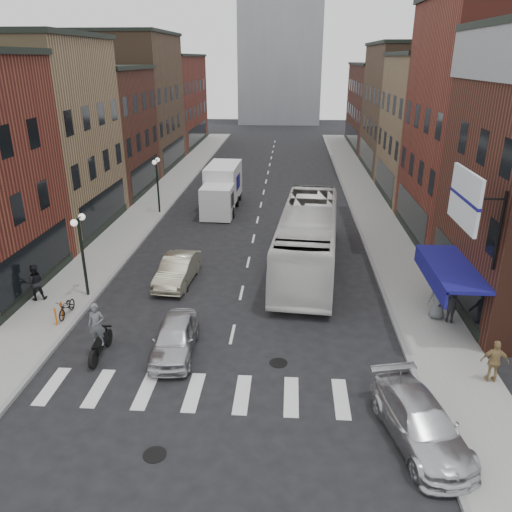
{
  "coord_description": "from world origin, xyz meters",
  "views": [
    {
      "loc": [
        2.27,
        -17.21,
        10.86
      ],
      "look_at": [
        0.75,
        4.57,
        2.16
      ],
      "focal_mm": 35.0,
      "sensor_mm": 36.0,
      "label": 1
    }
  ],
  "objects": [
    {
      "name": "awning_blue",
      "position": [
        8.93,
        2.5,
        2.63
      ],
      "size": [
        1.8,
        5.0,
        0.78
      ],
      "color": "navy",
      "rests_on": "ground"
    },
    {
      "name": "ped_left_solo",
      "position": [
        -9.6,
        3.34,
        1.04
      ],
      "size": [
        0.99,
        0.79,
        1.78
      ],
      "primitive_type": "imported",
      "rotation": [
        0.0,
        0.0,
        3.54
      ],
      "color": "black",
      "rests_on": "sidewalk_left"
    },
    {
      "name": "bike_rack",
      "position": [
        -7.6,
        1.3,
        0.55
      ],
      "size": [
        0.08,
        0.68,
        0.8
      ],
      "color": "#D8590C",
      "rests_on": "sidewalk_left"
    },
    {
      "name": "streetlamp_near",
      "position": [
        -7.4,
        4.0,
        2.91
      ],
      "size": [
        0.32,
        1.22,
        4.11
      ],
      "color": "black",
      "rests_on": "ground"
    },
    {
      "name": "sedan_left_near",
      "position": [
        -2.08,
        -0.57,
        0.68
      ],
      "size": [
        1.82,
        4.07,
        1.36
      ],
      "primitive_type": "imported",
      "rotation": [
        0.0,
        0.0,
        0.05
      ],
      "color": "silver",
      "rests_on": "ground"
    },
    {
      "name": "bldg_left_far_b",
      "position": [
        -14.99,
        49.0,
        5.65
      ],
      "size": [
        10.3,
        16.2,
        11.3
      ],
      "color": "maroon",
      "rests_on": "ground"
    },
    {
      "name": "sedan_left_far",
      "position": [
        -3.39,
        6.0,
        0.71
      ],
      "size": [
        1.81,
        4.39,
        1.41
      ],
      "primitive_type": "imported",
      "rotation": [
        0.0,
        0.0,
        -0.07
      ],
      "color": "beige",
      "rests_on": "ground"
    },
    {
      "name": "curb_left",
      "position": [
        -7.0,
        22.0,
        0.0
      ],
      "size": [
        0.2,
        74.0,
        0.16
      ],
      "primitive_type": "cube",
      "color": "gray",
      "rests_on": "ground"
    },
    {
      "name": "curb_car",
      "position": [
        6.38,
        -4.85,
        0.66
      ],
      "size": [
        2.83,
        4.85,
        1.32
      ],
      "primitive_type": "imported",
      "rotation": [
        0.0,
        0.0,
        0.23
      ],
      "color": "silver",
      "rests_on": "ground"
    },
    {
      "name": "bldg_right_far_a",
      "position": [
        14.99,
        35.0,
        6.15
      ],
      "size": [
        10.3,
        12.2,
        12.3
      ],
      "color": "brown",
      "rests_on": "ground"
    },
    {
      "name": "streetlamp_far",
      "position": [
        -7.4,
        18.0,
        2.91
      ],
      "size": [
        0.32,
        1.22,
        4.11
      ],
      "color": "black",
      "rests_on": "ground"
    },
    {
      "name": "bldg_left_mid_a",
      "position": [
        -14.99,
        14.0,
        6.15
      ],
      "size": [
        10.3,
        10.2,
        12.3
      ],
      "color": "#8C714D",
      "rests_on": "ground"
    },
    {
      "name": "ped_right_c",
      "position": [
        8.85,
        2.79,
        1.01
      ],
      "size": [
        0.92,
        0.67,
        1.72
      ],
      "primitive_type": "imported",
      "rotation": [
        0.0,
        0.0,
        2.99
      ],
      "color": "#565A5E",
      "rests_on": "sidewalk_right"
    },
    {
      "name": "sidewalk_left",
      "position": [
        -8.5,
        22.0,
        0.07
      ],
      "size": [
        3.0,
        74.0,
        0.15
      ],
      "primitive_type": "cube",
      "color": "gray",
      "rests_on": "ground"
    },
    {
      "name": "bldg_right_mid_a",
      "position": [
        15.0,
        14.0,
        7.15
      ],
      "size": [
        10.3,
        10.2,
        14.3
      ],
      "color": "maroon",
      "rests_on": "ground"
    },
    {
      "name": "box_truck",
      "position": [
        -2.9,
        19.6,
        1.61
      ],
      "size": [
        2.44,
        7.52,
        3.25
      ],
      "rotation": [
        0.0,
        0.0,
        -0.03
      ],
      "color": "white",
      "rests_on": "ground"
    },
    {
      "name": "crosswalk_stripes",
      "position": [
        0.0,
        -3.0,
        0.0
      ],
      "size": [
        12.0,
        2.2,
        0.01
      ],
      "primitive_type": "cube",
      "color": "silver",
      "rests_on": "ground"
    },
    {
      "name": "billboard_sign",
      "position": [
        8.59,
        0.5,
        6.13
      ],
      "size": [
        1.52,
        3.0,
        3.7
      ],
      "color": "black",
      "rests_on": "ground"
    },
    {
      "name": "transit_bus",
      "position": [
        3.3,
        8.49,
        1.73
      ],
      "size": [
        3.96,
        12.64,
        3.46
      ],
      "primitive_type": "imported",
      "rotation": [
        0.0,
        0.0,
        -0.09
      ],
      "color": "white",
      "rests_on": "ground"
    },
    {
      "name": "ped_right_b",
      "position": [
        9.6,
        -1.8,
        0.96
      ],
      "size": [
        1.0,
        0.58,
        1.62
      ],
      "primitive_type": "imported",
      "rotation": [
        0.0,
        0.0,
        3.03
      ],
      "color": "#9C7E4F",
      "rests_on": "sidewalk_right"
    },
    {
      "name": "parked_bicycle",
      "position": [
        -7.5,
        1.89,
        0.56
      ],
      "size": [
        0.55,
        1.56,
        0.82
      ],
      "primitive_type": "imported",
      "rotation": [
        0.0,
        0.0,
        -0.0
      ],
      "color": "black",
      "rests_on": "sidewalk_left"
    },
    {
      "name": "bldg_right_far_b",
      "position": [
        14.99,
        49.0,
        5.15
      ],
      "size": [
        10.3,
        16.2,
        10.3
      ],
      "color": "#4B251A",
      "rests_on": "ground"
    },
    {
      "name": "bldg_left_far_a",
      "position": [
        -14.99,
        35.0,
        6.65
      ],
      "size": [
        10.3,
        12.2,
        13.3
      ],
      "color": "brown",
      "rests_on": "ground"
    },
    {
      "name": "motorcycle_rider",
      "position": [
        -4.92,
        -1.04,
        1.08
      ],
      "size": [
        0.65,
        2.26,
        2.31
      ],
      "rotation": [
        0.0,
        0.0,
        0.06
      ],
      "color": "black",
      "rests_on": "ground"
    },
    {
      "name": "ground",
      "position": [
        0.0,
        0.0,
        0.0
      ],
      "size": [
        160.0,
        160.0,
        0.0
      ],
      "primitive_type": "plane",
      "color": "black",
      "rests_on": "ground"
    },
    {
      "name": "sidewalk_right",
      "position": [
        8.5,
        22.0,
        0.07
      ],
      "size": [
        3.0,
        74.0,
        0.15
      ],
      "primitive_type": "cube",
      "color": "gray",
      "rests_on": "ground"
    },
    {
      "name": "curb_right",
      "position": [
        7.0,
        22.0,
        0.0
      ],
      "size": [
        0.2,
        74.0,
        0.16
      ],
      "primitive_type": "cube",
      "color": "gray",
      "rests_on": "ground"
    },
    {
      "name": "bldg_right_mid_b",
      "position": [
        14.99,
        24.0,
        5.65
      ],
      "size": [
        10.3,
        10.2,
        11.3
      ],
      "color": "#8C714D",
      "rests_on": "ground"
    },
    {
      "name": "ped_right_a",
      "position": [
        9.35,
        2.49,
        1.0
      ],
      "size": [
        1.2,
        0.81,
        1.69
      ],
      "primitive_type": "imported",
      "rotation": [
        0.0,
        0.0,
        2.87
      ],
      "color": "black",
      "rests_on": "sidewalk_right"
    },
    {
      "name": "bldg_left_mid_b",
      "position": [
        -14.99,
        24.0,
        5.15
      ],
      "size": [
        10.3,
        10.2,
        10.3
      ],
      "color": "#4B251A",
      "rests_on": "ground"
    }
  ]
}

